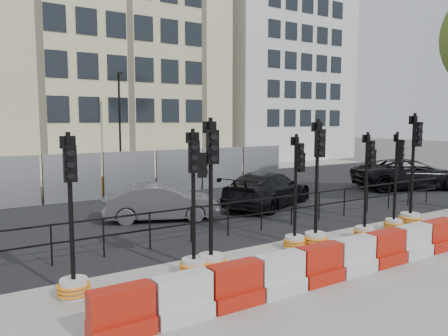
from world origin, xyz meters
TOP-DOWN VIEW (x-y plane):
  - ground at (0.00, 0.00)m, footprint 120.00×120.00m
  - sidewalk_near at (0.00, -3.00)m, footprint 40.00×6.00m
  - road at (0.00, 7.00)m, footprint 40.00×14.00m
  - sidewalk_far at (0.00, 16.00)m, footprint 40.00×4.00m
  - building_cream at (2.00, 21.99)m, footprint 15.00×10.06m
  - building_white at (17.00, 21.99)m, footprint 12.00×9.06m
  - kerb_railing at (0.00, 1.20)m, footprint 18.00×0.04m
  - heras_fencing at (-0.49, 9.71)m, footprint 14.33×1.72m
  - lamp_post_far at (0.50, 14.98)m, footprint 0.12×0.56m
  - barrier_row at (-0.00, -2.80)m, footprint 12.55×0.50m
  - traffic_signal_a at (-6.02, -0.89)m, footprint 0.62×0.62m
  - traffic_signal_b at (-3.54, -1.07)m, footprint 0.62×0.62m
  - traffic_signal_c at (-3.14, -1.09)m, footprint 0.67×0.67m
  - traffic_signal_d at (-0.41, -0.77)m, footprint 0.59×0.59m
  - traffic_signal_e at (0.13, -0.96)m, footprint 0.66×0.66m
  - traffic_signal_f at (1.89, -1.10)m, footprint 0.59×0.59m
  - traffic_signal_g at (3.40, -0.95)m, footprint 0.59×0.59m
  - traffic_signal_h at (4.30, -0.88)m, footprint 0.70×0.70m
  - car_b at (-1.95, 4.12)m, footprint 3.94×4.67m
  - car_c at (2.51, 4.07)m, footprint 5.54×6.22m
  - car_d at (11.01, 3.80)m, footprint 6.51×7.18m

SIDE VIEW (x-z plane):
  - ground at x=0.00m, z-range 0.00..0.00m
  - sidewalk_near at x=0.00m, z-range 0.00..0.02m
  - sidewalk_far at x=0.00m, z-range 0.00..0.02m
  - road at x=0.00m, z-range 0.00..0.03m
  - barrier_row at x=0.00m, z-range -0.03..0.77m
  - car_b at x=-1.95m, z-range 0.00..1.24m
  - traffic_signal_g at x=3.40m, z-range -0.88..2.12m
  - traffic_signal_a at x=-6.02m, z-range -0.92..2.21m
  - kerb_railing at x=0.00m, z-range 0.19..1.19m
  - car_c at x=2.51m, z-range 0.00..1.38m
  - traffic_signal_e at x=0.13m, z-range -0.99..2.38m
  - traffic_signal_c at x=-3.14m, z-range -1.00..2.40m
  - traffic_signal_d at x=-0.41m, z-range -0.78..2.21m
  - heras_fencing at x=-0.49m, z-range -0.29..1.71m
  - traffic_signal_f at x=1.89m, z-range -0.79..2.23m
  - traffic_signal_h at x=4.30m, z-range -1.04..2.51m
  - car_d at x=11.01m, z-range 0.00..1.47m
  - traffic_signal_b at x=-3.54m, z-range -0.83..2.34m
  - lamp_post_far at x=0.50m, z-range 0.22..6.22m
  - building_white at x=17.00m, z-range 0.00..16.00m
  - building_cream at x=2.00m, z-range 0.00..18.00m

